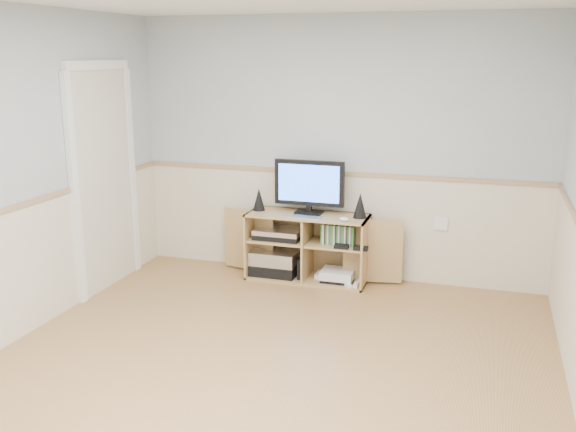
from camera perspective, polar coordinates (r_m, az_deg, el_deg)
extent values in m
cube|color=tan|center=(4.49, -2.53, -14.30)|extent=(4.00, 4.50, 0.02)
cube|color=#B2BDC1|center=(6.18, 4.52, 5.94)|extent=(4.00, 0.02, 2.50)
cube|color=#B2BDC1|center=(2.18, -24.04, -11.03)|extent=(4.00, 0.02, 2.50)
cube|color=beige|center=(6.32, 4.36, -0.82)|extent=(4.00, 0.01, 1.00)
cube|color=#A6825C|center=(6.20, 4.43, 3.81)|extent=(4.00, 0.02, 0.04)
cube|color=beige|center=(6.13, -16.05, 2.98)|extent=(0.03, 0.82, 2.00)
cube|color=tan|center=(6.30, 1.72, -5.51)|extent=(1.16, 0.43, 0.02)
cube|color=tan|center=(6.11, 1.76, 0.05)|extent=(1.16, 0.43, 0.02)
cube|color=tan|center=(6.37, -3.20, -2.32)|extent=(0.02, 0.43, 0.65)
cube|color=tan|center=(6.08, 6.91, -3.22)|extent=(0.02, 0.43, 0.65)
cube|color=tan|center=(6.39, 2.24, -2.25)|extent=(1.16, 0.02, 0.65)
cube|color=tan|center=(6.20, 1.74, -2.77)|extent=(0.02, 0.41, 0.61)
cube|color=tan|center=(6.26, -0.81, -2.06)|extent=(0.55, 0.39, 0.02)
cube|color=tan|center=(6.11, 4.36, -2.51)|extent=(0.55, 0.39, 0.02)
cube|color=tan|center=(6.44, -3.50, -2.14)|extent=(0.55, 0.11, 0.61)
cube|color=tan|center=(6.12, 7.54, -3.11)|extent=(0.55, 0.11, 0.61)
cube|color=black|center=(6.16, 1.89, 0.34)|extent=(0.25, 0.18, 0.02)
cube|color=black|center=(6.15, 1.89, 0.71)|extent=(0.05, 0.04, 0.06)
cube|color=black|center=(6.09, 1.91, 2.96)|extent=(0.68, 0.05, 0.43)
cube|color=blue|center=(6.07, 1.84, 2.91)|extent=(0.60, 0.01, 0.35)
cone|color=black|center=(6.25, -2.60, 1.50)|extent=(0.12, 0.12, 0.22)
cone|color=black|center=(5.99, 6.42, 0.94)|extent=(0.13, 0.13, 0.24)
cube|color=silver|center=(5.97, 1.67, -0.13)|extent=(0.30, 0.14, 0.01)
ellipsoid|color=white|center=(5.88, 5.01, -0.27)|extent=(0.11, 0.08, 0.04)
cube|color=black|center=(6.37, -1.14, -4.66)|extent=(0.45, 0.33, 0.11)
cube|color=silver|center=(6.33, -1.15, -3.64)|extent=(0.45, 0.33, 0.13)
cube|color=black|center=(6.25, -0.81, -1.75)|extent=(0.45, 0.31, 0.05)
cube|color=silver|center=(6.24, -0.81, -1.33)|extent=(0.45, 0.31, 0.05)
cube|color=black|center=(6.23, 1.16, -4.66)|extent=(0.04, 0.14, 0.20)
cube|color=white|center=(6.27, 3.47, -5.31)|extent=(0.21, 0.16, 0.05)
cube|color=black|center=(6.20, 4.43, -5.63)|extent=(0.30, 0.24, 0.03)
cube|color=white|center=(6.18, 4.44, -5.15)|extent=(0.31, 0.26, 0.08)
cube|color=white|center=(6.09, 6.11, -6.05)|extent=(0.04, 0.14, 0.03)
cube|color=white|center=(6.24, 6.22, -5.54)|extent=(0.09, 0.15, 0.03)
cube|color=#3F8C3F|center=(6.06, 4.51, -1.63)|extent=(0.32, 0.13, 0.19)
cube|color=white|center=(6.14, 13.47, -0.66)|extent=(0.12, 0.03, 0.12)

